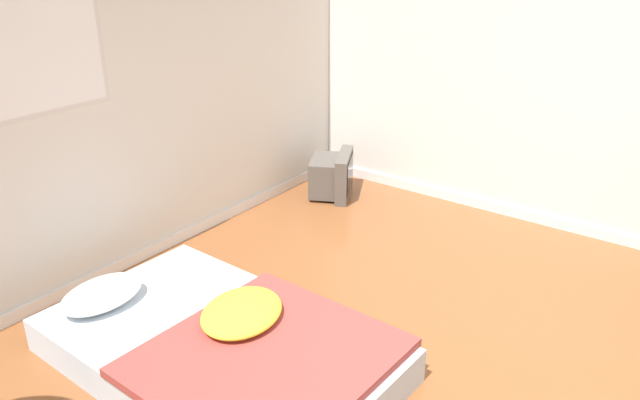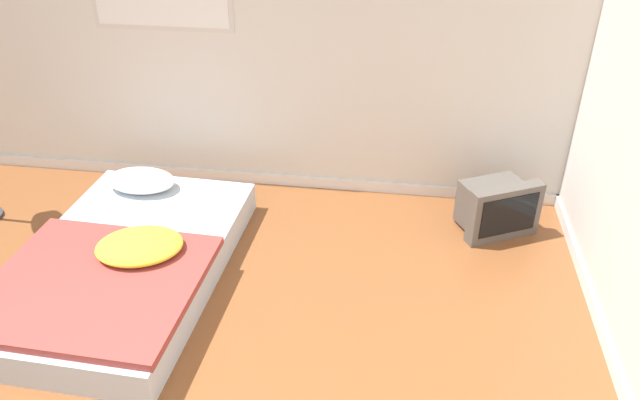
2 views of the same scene
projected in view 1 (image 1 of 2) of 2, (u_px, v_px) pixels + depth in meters
The scene contains 3 objects.
wall_back at pixel (105, 93), 4.13m from camera, with size 7.42×0.08×2.60m.
mattress_bed at pixel (219, 347), 3.50m from camera, with size 1.28×2.02×0.35m.
crt_tv at pixel (333, 175), 5.78m from camera, with size 0.60×0.54×0.41m.
Camera 1 is at (-2.45, -0.69, 2.28)m, focal length 35.00 mm.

